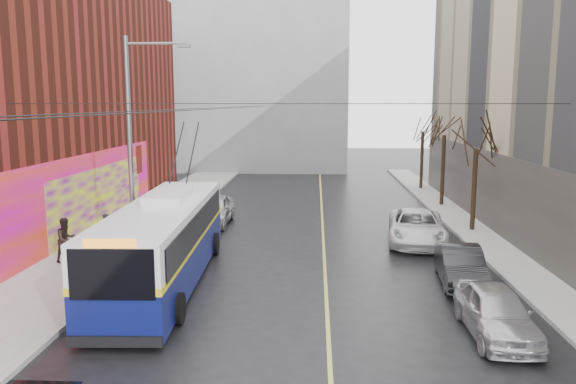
{
  "coord_description": "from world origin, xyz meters",
  "views": [
    {
      "loc": [
        1.11,
        -12.01,
        6.4
      ],
      "look_at": [
        -0.04,
        11.11,
        2.75
      ],
      "focal_mm": 35.0,
      "sensor_mm": 36.0,
      "label": 1
    }
  ],
  "objects_px": {
    "tree_far": "(423,121)",
    "parked_car_b": "(461,266)",
    "tree_near": "(477,133)",
    "parked_car_a": "(496,312)",
    "tree_mid": "(445,123)",
    "parked_car_c": "(417,227)",
    "pedestrian_b": "(66,240)",
    "pedestrian_a": "(108,231)",
    "trolleybus": "(164,241)",
    "streetlight_pole": "(134,143)",
    "following_car": "(213,210)"
  },
  "relations": [
    {
      "from": "streetlight_pole",
      "to": "parked_car_c",
      "type": "bearing_deg",
      "value": 16.83
    },
    {
      "from": "tree_mid",
      "to": "following_car",
      "type": "distance_m",
      "value": 15.24
    },
    {
      "from": "tree_far",
      "to": "parked_car_b",
      "type": "xyz_separation_m",
      "value": [
        -2.68,
        -22.34,
        -4.47
      ]
    },
    {
      "from": "streetlight_pole",
      "to": "parked_car_c",
      "type": "height_order",
      "value": "streetlight_pole"
    },
    {
      "from": "tree_mid",
      "to": "trolleybus",
      "type": "bearing_deg",
      "value": -130.08
    },
    {
      "from": "streetlight_pole",
      "to": "parked_car_a",
      "type": "xyz_separation_m",
      "value": [
        12.28,
        -6.92,
        -4.15
      ]
    },
    {
      "from": "streetlight_pole",
      "to": "tree_mid",
      "type": "bearing_deg",
      "value": 40.65
    },
    {
      "from": "following_car",
      "to": "pedestrian_a",
      "type": "xyz_separation_m",
      "value": [
        -3.56,
        -5.78,
        0.13
      ]
    },
    {
      "from": "parked_car_b",
      "to": "pedestrian_a",
      "type": "distance_m",
      "value": 14.72
    },
    {
      "from": "parked_car_a",
      "to": "pedestrian_a",
      "type": "distance_m",
      "value": 16.34
    },
    {
      "from": "pedestrian_b",
      "to": "parked_car_c",
      "type": "bearing_deg",
      "value": -41.09
    },
    {
      "from": "tree_near",
      "to": "parked_car_a",
      "type": "bearing_deg",
      "value": -102.47
    },
    {
      "from": "parked_car_a",
      "to": "parked_car_c",
      "type": "relative_size",
      "value": 0.75
    },
    {
      "from": "trolleybus",
      "to": "parked_car_c",
      "type": "relative_size",
      "value": 2.2
    },
    {
      "from": "tree_mid",
      "to": "parked_car_c",
      "type": "xyz_separation_m",
      "value": [
        -3.2,
        -9.39,
        -4.5
      ]
    },
    {
      "from": "following_car",
      "to": "pedestrian_b",
      "type": "xyz_separation_m",
      "value": [
        -4.47,
        -7.85,
        0.25
      ]
    },
    {
      "from": "tree_mid",
      "to": "trolleybus",
      "type": "relative_size",
      "value": 0.56
    },
    {
      "from": "streetlight_pole",
      "to": "parked_car_a",
      "type": "distance_m",
      "value": 14.7
    },
    {
      "from": "parked_car_c",
      "to": "following_car",
      "type": "xyz_separation_m",
      "value": [
        -10.16,
        3.56,
        0.04
      ]
    },
    {
      "from": "pedestrian_b",
      "to": "parked_car_b",
      "type": "bearing_deg",
      "value": -63.7
    },
    {
      "from": "tree_mid",
      "to": "parked_car_a",
      "type": "bearing_deg",
      "value": -98.17
    },
    {
      "from": "tree_near",
      "to": "following_car",
      "type": "relative_size",
      "value": 1.38
    },
    {
      "from": "parked_car_b",
      "to": "following_car",
      "type": "relative_size",
      "value": 0.88
    },
    {
      "from": "tree_near",
      "to": "parked_car_a",
      "type": "xyz_separation_m",
      "value": [
        -2.86,
        -12.92,
        -4.28
      ]
    },
    {
      "from": "streetlight_pole",
      "to": "trolleybus",
      "type": "xyz_separation_m",
      "value": [
        1.87,
        -2.77,
        -3.29
      ]
    },
    {
      "from": "tree_near",
      "to": "tree_far",
      "type": "xyz_separation_m",
      "value": [
        0.0,
        14.0,
        0.17
      ]
    },
    {
      "from": "parked_car_b",
      "to": "parked_car_c",
      "type": "xyz_separation_m",
      "value": [
        -0.52,
        5.95,
        0.08
      ]
    },
    {
      "from": "parked_car_a",
      "to": "pedestrian_b",
      "type": "relative_size",
      "value": 2.3
    },
    {
      "from": "tree_far",
      "to": "parked_car_b",
      "type": "distance_m",
      "value": 22.94
    },
    {
      "from": "tree_near",
      "to": "pedestrian_a",
      "type": "distance_m",
      "value": 18.0
    },
    {
      "from": "tree_mid",
      "to": "parked_car_c",
      "type": "height_order",
      "value": "tree_mid"
    },
    {
      "from": "parked_car_b",
      "to": "pedestrian_b",
      "type": "relative_size",
      "value": 2.31
    },
    {
      "from": "tree_near",
      "to": "parked_car_a",
      "type": "distance_m",
      "value": 13.91
    },
    {
      "from": "tree_mid",
      "to": "parked_car_b",
      "type": "relative_size",
      "value": 1.63
    },
    {
      "from": "streetlight_pole",
      "to": "pedestrian_a",
      "type": "distance_m",
      "value": 4.53
    },
    {
      "from": "tree_mid",
      "to": "parked_car_b",
      "type": "bearing_deg",
      "value": -99.9
    },
    {
      "from": "parked_car_b",
      "to": "streetlight_pole",
      "type": "bearing_deg",
      "value": 174.27
    },
    {
      "from": "tree_far",
      "to": "parked_car_c",
      "type": "distance_m",
      "value": 17.26
    },
    {
      "from": "tree_mid",
      "to": "parked_car_b",
      "type": "height_order",
      "value": "tree_mid"
    },
    {
      "from": "tree_mid",
      "to": "trolleybus",
      "type": "xyz_separation_m",
      "value": [
        -13.27,
        -15.77,
        -3.7
      ]
    },
    {
      "from": "parked_car_a",
      "to": "parked_car_b",
      "type": "height_order",
      "value": "parked_car_a"
    },
    {
      "from": "tree_near",
      "to": "tree_mid",
      "type": "bearing_deg",
      "value": 90.0
    },
    {
      "from": "trolleybus",
      "to": "parked_car_b",
      "type": "bearing_deg",
      "value": 0.08
    },
    {
      "from": "trolleybus",
      "to": "parked_car_a",
      "type": "relative_size",
      "value": 2.93
    },
    {
      "from": "following_car",
      "to": "parked_car_b",
      "type": "bearing_deg",
      "value": -41.05
    },
    {
      "from": "pedestrian_a",
      "to": "trolleybus",
      "type": "bearing_deg",
      "value": -150.35
    },
    {
      "from": "streetlight_pole",
      "to": "tree_near",
      "type": "relative_size",
      "value": 1.41
    },
    {
      "from": "tree_far",
      "to": "following_car",
      "type": "distance_m",
      "value": 19.03
    },
    {
      "from": "pedestrian_a",
      "to": "tree_far",
      "type": "bearing_deg",
      "value": -53.86
    },
    {
      "from": "tree_mid",
      "to": "tree_far",
      "type": "xyz_separation_m",
      "value": [
        0.0,
        7.0,
        -0.11
      ]
    }
  ]
}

